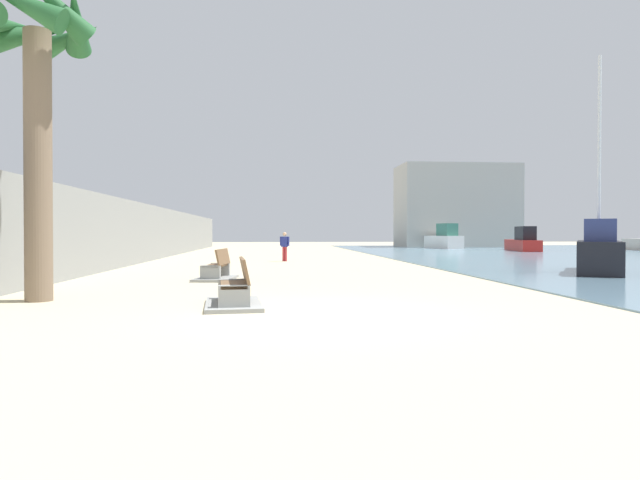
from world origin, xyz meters
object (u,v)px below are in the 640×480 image
Objects in this scene: boat_mid_bay at (599,251)px; person_walking at (285,245)px; palm_tree at (37,69)px; bench_near at (235,295)px; boat_far_left at (523,242)px; boat_distant at (444,239)px; bench_far at (217,272)px.

person_walking is at bearing 139.29° from boat_mid_bay.
boat_mid_bay is (16.99, 6.55, -4.24)m from palm_tree.
bench_near is 0.27× the size of boat_mid_bay.
bench_near is 0.29× the size of boat_far_left.
boat_distant is 0.66× the size of boat_far_left.
boat_distant is 31.27m from boat_mid_bay.
bench_far is at bearing -118.89° from boat_distant.
boat_far_left reaches higher than person_walking.
palm_tree is 0.94× the size of boat_far_left.
palm_tree is 3.20× the size of bench_near.
palm_tree is at bearing -129.91° from boat_far_left.
bench_far is at bearing -131.19° from boat_far_left.
boat_far_left is at bearing 48.81° from bench_far.
person_walking reaches higher than bench_near.
boat_distant reaches higher than person_walking.
boat_distant reaches higher than bench_near.
palm_tree is 17.70m from person_walking.
person_walking is at bearing -144.08° from boat_far_left.
boat_mid_bay is at bearing -97.74° from boat_distant.
bench_near is 17.53m from person_walking.
bench_near is 42.31m from boat_distant.
bench_far is at bearing 57.10° from palm_tree.
boat_far_left is at bearing 70.43° from boat_mid_bay.
person_walking is 0.21× the size of boat_far_left.
bench_far is 33.65m from boat_far_left.
boat_far_left is 0.93× the size of boat_mid_bay.
bench_far is 0.28× the size of boat_mid_bay.
boat_far_left reaches higher than bench_far.
palm_tree is 43.31m from boat_distant.
person_walking reaches higher than bench_far.
bench_near is 14.89m from boat_mid_bay.
boat_distant is (16.87, 38.80, 0.66)m from bench_near.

